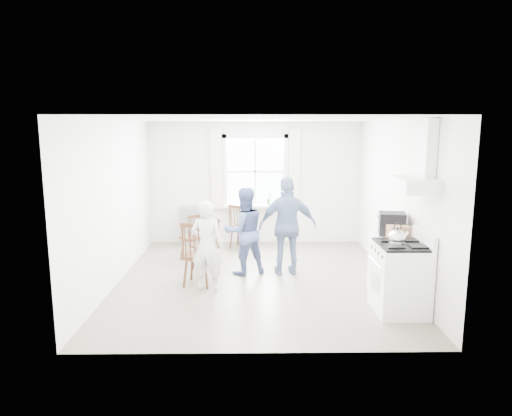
{
  "coord_description": "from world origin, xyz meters",
  "views": [
    {
      "loc": [
        -0.11,
        -7.21,
        2.47
      ],
      "look_at": [
        -0.01,
        0.2,
        1.16
      ],
      "focal_mm": 32.0,
      "sensor_mm": 36.0,
      "label": 1
    }
  ],
  "objects": [
    {
      "name": "low_cabinet",
      "position": [
        1.98,
        -0.65,
        0.45
      ],
      "size": [
        0.5,
        0.55,
        0.9
      ],
      "primitive_type": "cube",
      "color": "silver",
      "rests_on": "ground"
    },
    {
      "name": "windsor_chair_a",
      "position": [
        -1.16,
        1.18,
        0.54
      ],
      "size": [
        0.52,
        0.52,
        0.88
      ],
      "color": "#402214",
      "rests_on": "ground"
    },
    {
      "name": "person_left",
      "position": [
        -0.76,
        -0.49,
        0.7
      ],
      "size": [
        0.61,
        0.61,
        1.4
      ],
      "primitive_type": "imported",
      "rotation": [
        0.0,
        0.0,
        2.92
      ],
      "color": "white",
      "rests_on": "ground"
    },
    {
      "name": "cardboard_box",
      "position": [
        2.02,
        -0.86,
        0.99
      ],
      "size": [
        0.3,
        0.22,
        0.19
      ],
      "primitive_type": "cube",
      "rotation": [
        0.0,
        0.0,
        0.05
      ],
      "color": "#A3704F",
      "rests_on": "low_cabinet"
    },
    {
      "name": "potted_plant",
      "position": [
        0.3,
        2.36,
        1.0
      ],
      "size": [
        0.2,
        0.2,
        0.29
      ],
      "primitive_type": "imported",
      "rotation": [
        0.0,
        0.0,
        0.33
      ],
      "color": "#2F6B36",
      "rests_on": "window_assembly"
    },
    {
      "name": "windsor_chair_b",
      "position": [
        -0.95,
        -0.34,
        0.64
      ],
      "size": [
        0.52,
        0.51,
        1.05
      ],
      "color": "#402214",
      "rests_on": "ground"
    },
    {
      "name": "windsor_chair_c",
      "position": [
        -0.83,
        0.46,
        0.56
      ],
      "size": [
        0.54,
        0.54,
        0.93
      ],
      "color": "#402214",
      "rests_on": "ground"
    },
    {
      "name": "gas_stove",
      "position": [
        1.91,
        -1.35,
        0.48
      ],
      "size": [
        0.68,
        0.76,
        1.12
      ],
      "color": "white",
      "rests_on": "ground"
    },
    {
      "name": "person_mid",
      "position": [
        -0.21,
        0.32,
        0.74
      ],
      "size": [
        0.93,
        0.93,
        1.49
      ],
      "primitive_type": "imported",
      "rotation": [
        0.0,
        0.0,
        3.49
      ],
      "color": "#4B5A8B",
      "rests_on": "ground"
    },
    {
      "name": "windsor_chair_d",
      "position": [
        -0.35,
        1.91,
        0.57
      ],
      "size": [
        0.53,
        0.52,
        0.94
      ],
      "color": "#402214",
      "rests_on": "ground"
    },
    {
      "name": "stereo_stack",
      "position": [
        1.99,
        -0.62,
        1.07
      ],
      "size": [
        0.43,
        0.4,
        0.33
      ],
      "color": "black",
      "rests_on": "low_cabinet"
    },
    {
      "name": "shelf_unit",
      "position": [
        -1.4,
        2.33,
        0.4
      ],
      "size": [
        0.4,
        0.3,
        0.8
      ],
      "primitive_type": "cube",
      "color": "gray",
      "rests_on": "ground"
    },
    {
      "name": "kettle",
      "position": [
        1.81,
        -1.43,
        1.05
      ],
      "size": [
        0.22,
        0.22,
        0.31
      ],
      "color": "silver",
      "rests_on": "gas_stove"
    },
    {
      "name": "room_shell",
      "position": [
        0.0,
        0.0,
        1.3
      ],
      "size": [
        4.62,
        5.12,
        2.64
      ],
      "color": "#776D5B",
      "rests_on": "ground"
    },
    {
      "name": "person_right",
      "position": [
        0.52,
        0.29,
        0.83
      ],
      "size": [
        1.06,
        1.06,
        1.67
      ],
      "primitive_type": "imported",
      "rotation": [
        0.0,
        0.0,
        3.23
      ],
      "color": "navy",
      "rests_on": "ground"
    },
    {
      "name": "range_hood",
      "position": [
        2.07,
        -1.35,
        1.9
      ],
      "size": [
        0.45,
        0.76,
        0.94
      ],
      "color": "silver",
      "rests_on": "room_shell"
    },
    {
      "name": "window_assembly",
      "position": [
        0.0,
        2.45,
        1.46
      ],
      "size": [
        1.88,
        0.24,
        1.7
      ],
      "color": "white",
      "rests_on": "room_shell"
    }
  ]
}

